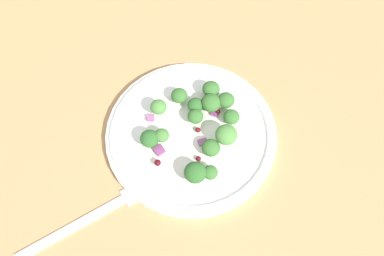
# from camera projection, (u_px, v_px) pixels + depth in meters

# --- Properties ---
(ground_plane) EXTENTS (1.80, 1.80, 0.02)m
(ground_plane) POSITION_uv_depth(u_px,v_px,m) (193.00, 145.00, 0.67)
(ground_plane) COLOR tan
(plate) EXTENTS (0.24, 0.24, 0.02)m
(plate) POSITION_uv_depth(u_px,v_px,m) (192.00, 134.00, 0.66)
(plate) COLOR white
(plate) RESTS_ON ground_plane
(dressing_pool) EXTENTS (0.14, 0.14, 0.00)m
(dressing_pool) POSITION_uv_depth(u_px,v_px,m) (192.00, 133.00, 0.66)
(dressing_pool) COLOR white
(dressing_pool) RESTS_ON plate
(broccoli_floret_0) EXTENTS (0.02, 0.02, 0.03)m
(broccoli_floret_0) POSITION_uv_depth(u_px,v_px,m) (211.00, 148.00, 0.63)
(broccoli_floret_0) COLOR #8EB77A
(broccoli_floret_0) RESTS_ON plate
(broccoli_floret_1) EXTENTS (0.03, 0.03, 0.03)m
(broccoli_floret_1) POSITION_uv_depth(u_px,v_px,m) (211.00, 103.00, 0.66)
(broccoli_floret_1) COLOR #9EC684
(broccoli_floret_1) RESTS_ON plate
(broccoli_floret_2) EXTENTS (0.02, 0.02, 0.03)m
(broccoli_floret_2) POSITION_uv_depth(u_px,v_px,m) (211.00, 89.00, 0.67)
(broccoli_floret_2) COLOR #9EC684
(broccoli_floret_2) RESTS_ON plate
(broccoli_floret_3) EXTENTS (0.02, 0.02, 0.02)m
(broccoli_floret_3) POSITION_uv_depth(u_px,v_px,m) (179.00, 96.00, 0.67)
(broccoli_floret_3) COLOR #ADD18E
(broccoli_floret_3) RESTS_ON plate
(broccoli_floret_4) EXTENTS (0.02, 0.02, 0.02)m
(broccoli_floret_4) POSITION_uv_depth(u_px,v_px,m) (226.00, 100.00, 0.66)
(broccoli_floret_4) COLOR #9EC684
(broccoli_floret_4) RESTS_ON plate
(broccoli_floret_5) EXTENTS (0.03, 0.03, 0.03)m
(broccoli_floret_5) POSITION_uv_depth(u_px,v_px,m) (226.00, 135.00, 0.63)
(broccoli_floret_5) COLOR #9EC684
(broccoli_floret_5) RESTS_ON plate
(broccoli_floret_6) EXTENTS (0.02, 0.02, 0.02)m
(broccoli_floret_6) POSITION_uv_depth(u_px,v_px,m) (195.00, 105.00, 0.66)
(broccoli_floret_6) COLOR #8EB77A
(broccoli_floret_6) RESTS_ON plate
(broccoli_floret_7) EXTENTS (0.02, 0.02, 0.02)m
(broccoli_floret_7) POSITION_uv_depth(u_px,v_px,m) (210.00, 173.00, 0.61)
(broccoli_floret_7) COLOR #8EB77A
(broccoli_floret_7) RESTS_ON plate
(broccoli_floret_8) EXTENTS (0.03, 0.03, 0.03)m
(broccoli_floret_8) POSITION_uv_depth(u_px,v_px,m) (150.00, 139.00, 0.63)
(broccoli_floret_8) COLOR #9EC684
(broccoli_floret_8) RESTS_ON plate
(broccoli_floret_9) EXTENTS (0.02, 0.02, 0.02)m
(broccoli_floret_9) POSITION_uv_depth(u_px,v_px,m) (162.00, 135.00, 0.64)
(broccoli_floret_9) COLOR #9EC684
(broccoli_floret_9) RESTS_ON plate
(broccoli_floret_10) EXTENTS (0.02, 0.02, 0.02)m
(broccoli_floret_10) POSITION_uv_depth(u_px,v_px,m) (196.00, 117.00, 0.65)
(broccoli_floret_10) COLOR #9EC684
(broccoli_floret_10) RESTS_ON plate
(broccoli_floret_11) EXTENTS (0.02, 0.02, 0.02)m
(broccoli_floret_11) POSITION_uv_depth(u_px,v_px,m) (232.00, 119.00, 0.65)
(broccoli_floret_11) COLOR #9EC684
(broccoli_floret_11) RESTS_ON plate
(broccoli_floret_12) EXTENTS (0.02, 0.02, 0.02)m
(broccoli_floret_12) POSITION_uv_depth(u_px,v_px,m) (158.00, 107.00, 0.66)
(broccoli_floret_12) COLOR #ADD18E
(broccoli_floret_12) RESTS_ON plate
(broccoli_floret_13) EXTENTS (0.03, 0.03, 0.03)m
(broccoli_floret_13) POSITION_uv_depth(u_px,v_px,m) (195.00, 173.00, 0.61)
(broccoli_floret_13) COLOR #8EB77A
(broccoli_floret_13) RESTS_ON plate
(cranberry_0) EXTENTS (0.01, 0.01, 0.01)m
(cranberry_0) POSITION_uv_depth(u_px,v_px,m) (198.00, 130.00, 0.65)
(cranberry_0) COLOR maroon
(cranberry_0) RESTS_ON plate
(cranberry_1) EXTENTS (0.01, 0.01, 0.01)m
(cranberry_1) POSITION_uv_depth(u_px,v_px,m) (198.00, 159.00, 0.63)
(cranberry_1) COLOR #4C0A14
(cranberry_1) RESTS_ON plate
(cranberry_2) EXTENTS (0.01, 0.01, 0.01)m
(cranberry_2) POSITION_uv_depth(u_px,v_px,m) (218.00, 111.00, 0.67)
(cranberry_2) COLOR #4C0A14
(cranberry_2) RESTS_ON plate
(cranberry_3) EXTENTS (0.01, 0.01, 0.01)m
(cranberry_3) POSITION_uv_depth(u_px,v_px,m) (158.00, 163.00, 0.63)
(cranberry_3) COLOR #4C0A14
(cranberry_3) RESTS_ON plate
(cranberry_4) EXTENTS (0.01, 0.01, 0.01)m
(cranberry_4) POSITION_uv_depth(u_px,v_px,m) (163.00, 106.00, 0.67)
(cranberry_4) COLOR #4C0A14
(cranberry_4) RESTS_ON plate
(onion_bit_0) EXTENTS (0.01, 0.01, 0.00)m
(onion_bit_0) POSITION_uv_depth(u_px,v_px,m) (151.00, 118.00, 0.66)
(onion_bit_0) COLOR #A35B93
(onion_bit_0) RESTS_ON plate
(onion_bit_1) EXTENTS (0.01, 0.01, 0.01)m
(onion_bit_1) POSITION_uv_depth(u_px,v_px,m) (160.00, 151.00, 0.64)
(onion_bit_1) COLOR #843D75
(onion_bit_1) RESTS_ON plate
(onion_bit_2) EXTENTS (0.01, 0.01, 0.00)m
(onion_bit_2) POSITION_uv_depth(u_px,v_px,m) (203.00, 142.00, 0.65)
(onion_bit_2) COLOR #934C84
(onion_bit_2) RESTS_ON plate
(onion_bit_3) EXTENTS (0.01, 0.01, 0.01)m
(onion_bit_3) POSITION_uv_depth(u_px,v_px,m) (215.00, 114.00, 0.67)
(onion_bit_3) COLOR #843D75
(onion_bit_3) RESTS_ON plate
(fork) EXTENTS (0.04, 0.19, 0.01)m
(fork) POSITION_uv_depth(u_px,v_px,m) (93.00, 216.00, 0.61)
(fork) COLOR silver
(fork) RESTS_ON ground_plane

